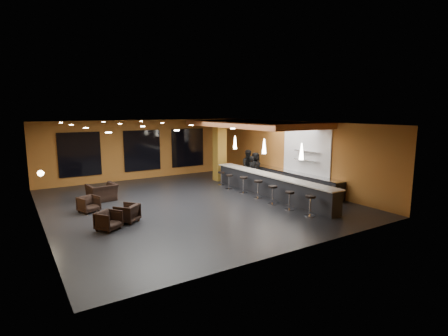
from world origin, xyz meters
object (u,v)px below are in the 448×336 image
armchair_d (102,192)px  bar_stool_4 (243,183)px  bar_counter (270,186)px  bar_stool_5 (229,180)px  bar_stool_1 (290,198)px  armchair_a (109,221)px  bar_stool_6 (221,177)px  column (220,151)px  armchair_c (89,204)px  staff_c (255,167)px  pendant_0 (302,151)px  armchair_b (127,213)px  staff_b (249,167)px  bar_stool_3 (258,187)px  staff_a (252,170)px  prep_counter (294,181)px  bar_stool_2 (273,192)px  bar_stool_0 (310,203)px  pendant_2 (235,142)px  pendant_1 (264,146)px

armchair_d → bar_stool_4: size_ratio=1.46×
bar_counter → bar_stool_5: bearing=110.1°
bar_stool_1 → bar_counter: bearing=70.1°
armchair_a → bar_stool_6: bearing=-4.0°
column → armchair_d: 7.23m
armchair_c → staff_c: bearing=-13.6°
staff_c → armchair_d: (-8.40, 0.37, -0.47)m
column → pendant_0: column is taller
armchair_b → bar_stool_5: size_ratio=0.98×
staff_b → bar_stool_3: (-1.67, -3.02, -0.40)m
staff_a → staff_c: (0.53, 0.43, 0.07)m
armchair_d → bar_stool_4: 6.67m
bar_counter → armchair_a: bearing=-174.3°
prep_counter → armchair_c: 9.97m
armchair_d → bar_stool_2: (6.16, -4.57, 0.14)m
bar_stool_0 → prep_counter: bearing=54.3°
prep_counter → staff_b: size_ratio=3.19×
staff_c → bar_stool_6: (-2.07, 0.31, -0.38)m
armchair_a → bar_stool_0: (7.01, -2.54, 0.20)m
pendant_2 → bar_stool_6: pendant_2 is taller
bar_stool_0 → bar_stool_3: bearing=89.5°
pendant_2 → bar_stool_4: 2.66m
staff_c → armchair_c: 9.37m
pendant_0 → bar_stool_4: 3.75m
armchair_c → bar_stool_5: (7.04, 0.45, 0.16)m
bar_stool_1 → armchair_b: bearing=162.4°
column → staff_a: (0.87, -2.03, -0.96)m
armchair_a → staff_c: bearing=-11.6°
bar_stool_0 → bar_stool_3: 3.31m
staff_a → armchair_b: 8.35m
column → bar_stool_0: (-0.74, -7.91, -1.23)m
bar_stool_1 → bar_stool_4: bearing=88.2°
bar_counter → armchair_c: bar_counter is taller
bar_stool_2 → bar_stool_6: size_ratio=1.10×
pendant_1 → bar_stool_2: pendant_1 is taller
pendant_1 → bar_stool_3: pendant_1 is taller
armchair_b → armchair_c: 2.30m
pendant_2 → bar_stool_5: pendant_2 is taller
prep_counter → bar_stool_0: (-2.74, -3.81, 0.09)m
bar_stool_0 → staff_c: bearing=71.2°
staff_c → bar_stool_3: 3.69m
pendant_0 → bar_stool_6: pendant_0 is taller
pendant_1 → bar_stool_5: 2.71m
pendant_2 → bar_stool_4: size_ratio=0.86×
armchair_a → prep_counter: bearing=-26.6°
prep_counter → bar_stool_4: size_ratio=7.39×
armchair_c → column: bearing=-1.4°
armchair_b → bar_stool_6: (6.29, 3.59, 0.14)m
armchair_b → bar_stool_0: size_ratio=0.91×
bar_counter → staff_c: size_ratio=4.67×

